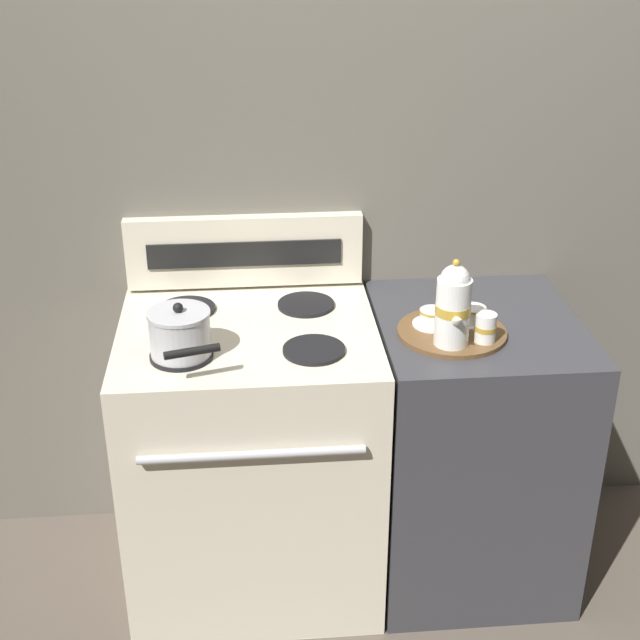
% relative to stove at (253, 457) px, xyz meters
% --- Properties ---
extents(ground_plane, '(6.00, 6.00, 0.00)m').
position_rel_stove_xyz_m(ground_plane, '(0.31, 0.00, -0.45)').
color(ground_plane, brown).
extents(wall_back, '(6.00, 0.05, 2.20)m').
position_rel_stove_xyz_m(wall_back, '(0.31, 0.36, 0.65)').
color(wall_back, '#666056').
rests_on(wall_back, ground).
extents(stove, '(0.76, 0.69, 0.90)m').
position_rel_stove_xyz_m(stove, '(0.00, 0.00, 0.00)').
color(stove, beige).
rests_on(stove, ground).
extents(control_panel, '(0.74, 0.05, 0.23)m').
position_rel_stove_xyz_m(control_panel, '(-0.00, 0.31, 0.57)').
color(control_panel, beige).
rests_on(control_panel, stove).
extents(side_counter, '(0.60, 0.66, 0.89)m').
position_rel_stove_xyz_m(side_counter, '(0.69, 0.00, -0.00)').
color(side_counter, '#38383D').
rests_on(side_counter, ground).
extents(saucepan, '(0.20, 0.26, 0.15)m').
position_rel_stove_xyz_m(saucepan, '(-0.18, -0.15, 0.52)').
color(saucepan, '#B7B7BC').
rests_on(saucepan, stove).
extents(serving_tray, '(0.32, 0.32, 0.01)m').
position_rel_stove_xyz_m(serving_tray, '(0.59, -0.08, 0.45)').
color(serving_tray, brown).
rests_on(serving_tray, side_counter).
extents(teapot, '(0.10, 0.16, 0.25)m').
position_rel_stove_xyz_m(teapot, '(0.56, -0.16, 0.58)').
color(teapot, white).
rests_on(teapot, serving_tray).
extents(teacup_left, '(0.11, 0.11, 0.05)m').
position_rel_stove_xyz_m(teacup_left, '(0.66, -0.03, 0.48)').
color(teacup_left, white).
rests_on(teacup_left, serving_tray).
extents(teacup_right, '(0.11, 0.11, 0.05)m').
position_rel_stove_xyz_m(teacup_right, '(0.54, -0.04, 0.48)').
color(teacup_right, white).
rests_on(teacup_right, serving_tray).
extents(creamer_jug, '(0.06, 0.06, 0.08)m').
position_rel_stove_xyz_m(creamer_jug, '(0.66, -0.15, 0.50)').
color(creamer_jug, white).
rests_on(creamer_jug, serving_tray).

